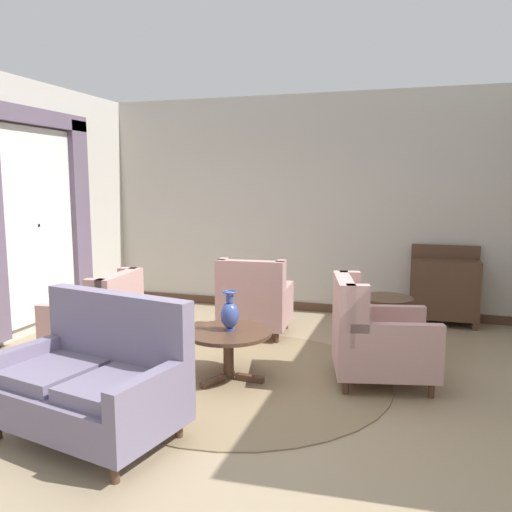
# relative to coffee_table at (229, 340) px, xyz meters

# --- Properties ---
(ground) EXTENTS (8.86, 8.86, 0.00)m
(ground) POSITION_rel_coffee_table_xyz_m (0.12, -0.23, -0.38)
(ground) COLOR #9E896B
(wall_back) EXTENTS (6.21, 0.08, 3.12)m
(wall_back) POSITION_rel_coffee_table_xyz_m (0.12, 2.93, 1.17)
(wall_back) COLOR #BCB7AD
(wall_back) RESTS_ON ground
(wall_left) EXTENTS (0.08, 4.43, 3.12)m
(wall_left) POSITION_rel_coffee_table_xyz_m (-2.91, 0.71, 1.17)
(wall_left) COLOR #BCB7AD
(wall_left) RESTS_ON ground
(baseboard_back) EXTENTS (6.05, 0.03, 0.12)m
(baseboard_back) POSITION_rel_coffee_table_xyz_m (0.12, 2.87, -0.32)
(baseboard_back) COLOR #4C3323
(baseboard_back) RESTS_ON ground
(area_rug) EXTENTS (2.84, 2.84, 0.01)m
(area_rug) POSITION_rel_coffee_table_xyz_m (0.12, 0.07, -0.38)
(area_rug) COLOR #847051
(area_rug) RESTS_ON ground
(window_with_curtains) EXTENTS (0.12, 1.93, 2.67)m
(window_with_curtains) POSITION_rel_coffee_table_xyz_m (-2.81, 0.87, 1.12)
(window_with_curtains) COLOR silver
(coffee_table) EXTENTS (0.82, 0.82, 0.48)m
(coffee_table) POSITION_rel_coffee_table_xyz_m (0.00, 0.00, 0.00)
(coffee_table) COLOR #4C3323
(coffee_table) RESTS_ON ground
(porcelain_vase) EXTENTS (0.17, 0.17, 0.38)m
(porcelain_vase) POSITION_rel_coffee_table_xyz_m (0.00, 0.02, 0.26)
(porcelain_vase) COLOR #384C93
(porcelain_vase) RESTS_ON coffee_table
(settee) EXTENTS (1.50, 1.08, 1.03)m
(settee) POSITION_rel_coffee_table_xyz_m (-0.57, -1.34, 0.03)
(settee) COLOR slate
(settee) RESTS_ON ground
(armchair_near_sideboard) EXTENTS (1.05, 0.95, 1.00)m
(armchair_near_sideboard) POSITION_rel_coffee_table_xyz_m (1.34, 0.31, 0.04)
(armchair_near_sideboard) COLOR tan
(armchair_near_sideboard) RESTS_ON ground
(armchair_near_window) EXTENTS (0.86, 0.86, 0.97)m
(armchair_near_window) POSITION_rel_coffee_table_xyz_m (-0.19, 1.44, 0.04)
(armchair_near_window) COLOR tan
(armchair_near_window) RESTS_ON ground
(armchair_foreground_right) EXTENTS (0.85, 0.84, 0.95)m
(armchair_foreground_right) POSITION_rel_coffee_table_xyz_m (-1.47, 0.07, 0.04)
(armchair_foreground_right) COLOR tan
(armchair_foreground_right) RESTS_ON ground
(side_table) EXTENTS (0.56, 0.56, 0.66)m
(side_table) POSITION_rel_coffee_table_xyz_m (1.40, 1.13, 0.02)
(side_table) COLOR #4C3323
(side_table) RESTS_ON ground
(sideboard) EXTENTS (0.86, 0.38, 1.05)m
(sideboard) POSITION_rel_coffee_table_xyz_m (2.06, 2.63, 0.11)
(sideboard) COLOR #4C3323
(sideboard) RESTS_ON ground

